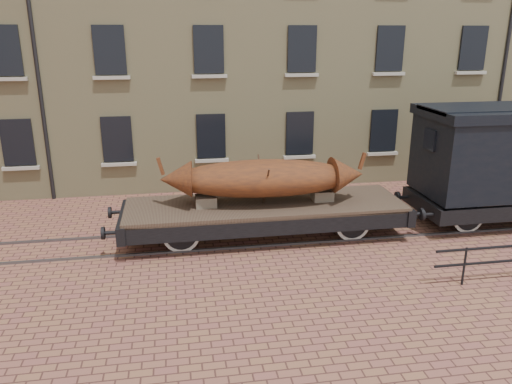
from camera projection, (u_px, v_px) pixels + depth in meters
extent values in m
plane|color=brown|center=(306.00, 234.00, 15.54)|extent=(90.00, 90.00, 0.00)
cube|color=tan|center=(317.00, 10.00, 23.26)|extent=(40.00, 10.00, 14.00)
cube|color=black|center=(18.00, 142.00, 18.03)|extent=(1.10, 0.12, 1.70)
cube|color=#AFAA9B|center=(21.00, 168.00, 18.27)|extent=(1.30, 0.18, 0.12)
cube|color=black|center=(117.00, 139.00, 18.58)|extent=(1.10, 0.12, 1.70)
cube|color=#AFAA9B|center=(119.00, 164.00, 18.82)|extent=(1.30, 0.18, 0.12)
cube|color=black|center=(211.00, 136.00, 19.13)|extent=(1.10, 0.12, 1.70)
cube|color=#AFAA9B|center=(212.00, 160.00, 19.37)|extent=(1.30, 0.18, 0.12)
cube|color=black|center=(300.00, 133.00, 19.68)|extent=(1.10, 0.12, 1.70)
cube|color=#AFAA9B|center=(299.00, 157.00, 19.91)|extent=(1.30, 0.18, 0.12)
cube|color=black|center=(383.00, 130.00, 20.23)|extent=(1.10, 0.12, 1.70)
cube|color=#AFAA9B|center=(382.00, 154.00, 20.46)|extent=(1.30, 0.18, 0.12)
cube|color=black|center=(463.00, 128.00, 20.78)|extent=(1.10, 0.12, 1.70)
cube|color=#AFAA9B|center=(461.00, 150.00, 21.01)|extent=(1.30, 0.18, 0.12)
cube|color=black|center=(4.00, 51.00, 17.06)|extent=(1.10, 0.12, 1.70)
cube|color=#AFAA9B|center=(8.00, 79.00, 17.29)|extent=(1.30, 0.18, 0.12)
cube|color=black|center=(110.00, 50.00, 17.60)|extent=(1.10, 0.12, 1.70)
cube|color=#AFAA9B|center=(112.00, 78.00, 17.84)|extent=(1.30, 0.18, 0.12)
cube|color=black|center=(209.00, 49.00, 18.15)|extent=(1.10, 0.12, 1.70)
cube|color=#AFAA9B|center=(210.00, 76.00, 18.39)|extent=(1.30, 0.18, 0.12)
cube|color=black|center=(302.00, 49.00, 18.70)|extent=(1.10, 0.12, 1.70)
cube|color=#AFAA9B|center=(302.00, 75.00, 18.94)|extent=(1.30, 0.18, 0.12)
cube|color=black|center=(390.00, 48.00, 19.25)|extent=(1.10, 0.12, 1.70)
cube|color=#AFAA9B|center=(389.00, 74.00, 19.49)|extent=(1.30, 0.18, 0.12)
cube|color=black|center=(473.00, 48.00, 19.80)|extent=(1.10, 0.12, 1.70)
cube|color=#AFAA9B|center=(471.00, 73.00, 20.03)|extent=(1.30, 0.18, 0.12)
cylinder|color=black|center=(28.00, 1.00, 16.71)|extent=(0.14, 0.14, 14.00)
cube|color=#59595E|center=(312.00, 242.00, 14.85)|extent=(30.00, 0.08, 0.06)
cube|color=#59595E|center=(300.00, 225.00, 16.21)|extent=(30.00, 0.08, 0.06)
cylinder|color=black|center=(464.00, 266.00, 12.29)|extent=(0.06, 0.06, 1.00)
cube|color=#4D3D31|center=(265.00, 205.00, 15.02)|extent=(8.30, 2.43, 0.13)
cube|color=black|center=(272.00, 227.00, 14.04)|extent=(8.30, 0.18, 0.50)
cube|color=black|center=(259.00, 201.00, 16.16)|extent=(8.30, 0.18, 0.50)
cube|color=black|center=(124.00, 221.00, 14.45)|extent=(0.24, 2.54, 0.50)
cylinder|color=black|center=(110.00, 233.00, 13.62)|extent=(0.39, 0.11, 0.11)
cylinder|color=black|center=(103.00, 233.00, 13.59)|extent=(0.09, 0.35, 0.35)
cylinder|color=black|center=(116.00, 212.00, 15.18)|extent=(0.39, 0.11, 0.11)
cylinder|color=black|center=(110.00, 213.00, 15.15)|extent=(0.09, 0.35, 0.35)
cube|color=black|center=(394.00, 206.00, 15.75)|extent=(0.24, 2.54, 0.50)
cylinder|color=black|center=(415.00, 214.00, 15.02)|extent=(0.39, 0.11, 0.11)
cylinder|color=black|center=(421.00, 214.00, 15.05)|extent=(0.09, 0.35, 0.35)
cylinder|color=black|center=(392.00, 197.00, 16.58)|extent=(0.39, 0.11, 0.11)
cylinder|color=black|center=(397.00, 197.00, 16.61)|extent=(0.09, 0.35, 0.35)
cylinder|color=black|center=(181.00, 226.00, 14.77)|extent=(0.11, 2.10, 0.11)
cylinder|color=silver|center=(181.00, 235.00, 14.10)|extent=(1.06, 0.08, 1.06)
cylinder|color=black|center=(181.00, 235.00, 14.10)|extent=(0.87, 0.11, 0.87)
cube|color=black|center=(181.00, 228.00, 13.89)|extent=(1.00, 0.09, 0.11)
cylinder|color=silver|center=(180.00, 217.00, 15.45)|extent=(1.06, 0.08, 1.06)
cylinder|color=black|center=(180.00, 217.00, 15.45)|extent=(0.87, 0.11, 0.87)
cube|color=black|center=(180.00, 208.00, 15.49)|extent=(1.00, 0.09, 0.11)
cylinder|color=black|center=(345.00, 216.00, 15.57)|extent=(0.11, 2.10, 0.11)
cylinder|color=silver|center=(353.00, 224.00, 14.90)|extent=(1.06, 0.08, 1.06)
cylinder|color=black|center=(353.00, 224.00, 14.90)|extent=(0.87, 0.11, 0.87)
cube|color=black|center=(355.00, 217.00, 14.69)|extent=(1.00, 0.09, 0.11)
cylinder|color=silver|center=(338.00, 208.00, 16.25)|extent=(1.06, 0.08, 1.06)
cylinder|color=black|center=(338.00, 208.00, 16.25)|extent=(0.87, 0.11, 0.87)
cube|color=black|center=(337.00, 199.00, 16.29)|extent=(1.00, 0.09, 0.11)
cube|color=black|center=(265.00, 218.00, 15.15)|extent=(4.43, 0.07, 0.07)
cube|color=#7F7158|center=(206.00, 201.00, 14.67)|extent=(0.61, 0.55, 0.31)
cube|color=#7F7158|center=(322.00, 195.00, 15.23)|extent=(0.61, 0.55, 0.31)
ellipsoid|color=brown|center=(263.00, 178.00, 14.75)|extent=(5.49, 2.01, 1.08)
cone|color=brown|center=(176.00, 179.00, 14.49)|extent=(0.99, 1.08, 1.02)
cube|color=brown|center=(161.00, 166.00, 14.32)|extent=(0.22, 0.12, 0.52)
cone|color=brown|center=(348.00, 174.00, 14.99)|extent=(0.99, 1.08, 1.02)
cube|color=brown|center=(362.00, 161.00, 14.91)|extent=(0.22, 0.12, 0.52)
cylinder|color=#402C1F|center=(266.00, 187.00, 14.38)|extent=(0.05, 0.92, 1.31)
cylinder|color=#402C1F|center=(261.00, 178.00, 15.20)|extent=(0.05, 0.92, 1.31)
cube|color=black|center=(492.00, 189.00, 17.51)|extent=(6.36, 0.17, 0.48)
cube|color=black|center=(423.00, 205.00, 15.91)|extent=(0.23, 2.55, 0.48)
cylinder|color=black|center=(422.00, 215.00, 15.04)|extent=(0.08, 0.34, 0.34)
cylinder|color=black|center=(398.00, 197.00, 16.64)|extent=(0.08, 0.34, 0.34)
cylinder|color=black|center=(456.00, 210.00, 16.17)|extent=(0.11, 2.02, 0.11)
cylinder|color=silver|center=(469.00, 217.00, 15.49)|extent=(1.02, 0.07, 1.02)
cylinder|color=black|center=(469.00, 217.00, 15.49)|extent=(0.83, 0.11, 0.83)
cylinder|color=silver|center=(445.00, 203.00, 16.85)|extent=(1.02, 0.07, 1.02)
cylinder|color=black|center=(445.00, 203.00, 16.85)|extent=(0.83, 0.11, 0.83)
cube|color=black|center=(430.00, 140.00, 15.26)|extent=(0.08, 0.64, 0.64)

